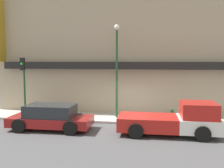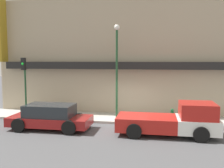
% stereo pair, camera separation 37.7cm
% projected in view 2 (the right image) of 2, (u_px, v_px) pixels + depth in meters
% --- Properties ---
extents(ground_plane, '(80.00, 80.00, 0.00)m').
position_uv_depth(ground_plane, '(127.00, 125.00, 14.99)').
color(ground_plane, '#4C4C4F').
extents(sidewalk, '(36.00, 2.56, 0.15)m').
position_uv_depth(sidewalk, '(129.00, 119.00, 16.24)').
color(sidewalk, '#B7B2A8').
rests_on(sidewalk, ground).
extents(building, '(19.80, 3.80, 9.01)m').
position_uv_depth(building, '(133.00, 57.00, 18.56)').
color(building, tan).
rests_on(building, ground).
extents(pickup_truck, '(5.10, 2.14, 1.73)m').
position_uv_depth(pickup_truck, '(174.00, 121.00, 12.83)').
color(pickup_truck, white).
rests_on(pickup_truck, ground).
extents(parked_car, '(4.58, 2.02, 1.40)m').
position_uv_depth(parked_car, '(50.00, 117.00, 14.00)').
color(parked_car, maroon).
rests_on(parked_car, ground).
extents(fire_hydrant, '(0.20, 0.20, 0.76)m').
position_uv_depth(fire_hydrant, '(172.00, 115.00, 15.27)').
color(fire_hydrant, '#196633').
rests_on(fire_hydrant, sidewalk).
extents(street_lamp, '(0.36, 0.36, 5.97)m').
position_uv_depth(street_lamp, '(117.00, 61.00, 15.97)').
color(street_lamp, '#1E4728').
rests_on(street_lamp, sidewalk).
extents(traffic_light, '(0.28, 0.42, 3.88)m').
position_uv_depth(traffic_light, '(24.00, 76.00, 16.48)').
color(traffic_light, '#1E4728').
rests_on(traffic_light, sidewalk).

